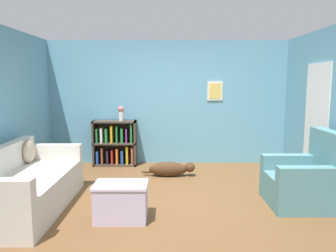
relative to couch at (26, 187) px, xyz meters
name	(u,v)px	position (x,y,z in m)	size (l,w,h in m)	color
ground_plane	(168,199)	(1.95, 0.42, -0.32)	(14.00, 14.00, 0.00)	brown
wall_back	(168,103)	(1.95, 2.67, 0.98)	(5.60, 0.13, 2.60)	#609EB7
couch	(26,187)	(0.00, 0.00, 0.00)	(0.95, 2.08, 0.86)	beige
bookshelf	(116,144)	(0.85, 2.44, 0.12)	(0.89, 0.34, 0.94)	#42382D
recliner_chair	(307,180)	(3.92, 0.18, 0.04)	(0.92, 0.90, 1.07)	slate
coffee_table	(122,201)	(1.36, -0.33, -0.07)	(0.67, 0.45, 0.48)	#BCB2D1
dog	(171,169)	(2.00, 1.59, -0.18)	(1.00, 0.24, 0.27)	#472D19
vase	(122,112)	(0.99, 2.42, 0.79)	(0.12, 0.12, 0.30)	silver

